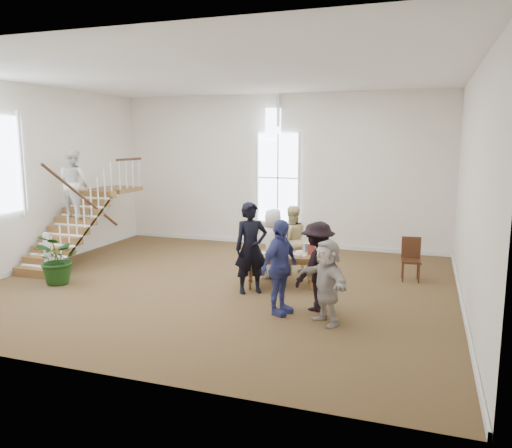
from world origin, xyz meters
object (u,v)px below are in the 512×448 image
at_px(woman_cluster_c, 327,282).
at_px(floor_plant, 59,259).
at_px(elderly_woman, 273,243).
at_px(person_yellow, 291,240).
at_px(police_officer, 251,248).
at_px(side_chair, 411,256).
at_px(woman_cluster_b, 317,266).
at_px(library_table, 281,258).
at_px(woman_cluster_a, 280,267).

relative_size(woman_cluster_c, floor_plant, 1.32).
bearing_deg(elderly_woman, person_yellow, -136.53).
distance_m(police_officer, side_chair, 3.78).
relative_size(woman_cluster_b, floor_plant, 1.49).
bearing_deg(library_table, side_chair, 12.05).
bearing_deg(woman_cluster_c, side_chair, 114.32).
height_order(person_yellow, woman_cluster_b, woman_cluster_b).
relative_size(person_yellow, woman_cluster_a, 0.93).
bearing_deg(side_chair, woman_cluster_c, -116.48).
height_order(library_table, woman_cluster_c, woman_cluster_c).
xyz_separation_m(woman_cluster_c, side_chair, (1.30, 3.34, -0.20)).
bearing_deg(person_yellow, elderly_woman, 28.27).
bearing_deg(side_chair, library_table, -156.78).
height_order(elderly_woman, woman_cluster_b, woman_cluster_b).
bearing_deg(woman_cluster_c, floor_plant, -139.01).
relative_size(police_officer, floor_plant, 1.69).
xyz_separation_m(police_officer, woman_cluster_c, (1.83, -1.26, -0.21)).
bearing_deg(floor_plant, side_chair, 21.28).
bearing_deg(library_table, woman_cluster_c, -70.73).
bearing_deg(person_yellow, floor_plant, -2.16).
xyz_separation_m(woman_cluster_a, side_chair, (2.20, 3.14, -0.33)).
height_order(person_yellow, side_chair, person_yellow).
bearing_deg(library_table, woman_cluster_a, -91.12).
distance_m(woman_cluster_a, side_chair, 3.85).
bearing_deg(police_officer, woman_cluster_a, -83.41).
xyz_separation_m(police_officer, woman_cluster_b, (1.53, -0.61, -0.11)).
bearing_deg(floor_plant, person_yellow, 28.61).
bearing_deg(person_yellow, police_officer, 46.36).
height_order(police_officer, floor_plant, police_officer).
xyz_separation_m(library_table, woman_cluster_b, (1.07, -1.25, 0.21)).
xyz_separation_m(library_table, police_officer, (-0.46, -0.64, 0.32)).
bearing_deg(police_officer, woman_cluster_c, -69.21).
bearing_deg(library_table, person_yellow, 76.71).
xyz_separation_m(woman_cluster_a, woman_cluster_c, (0.90, -0.20, -0.13)).
distance_m(library_table, floor_plant, 4.90).
height_order(woman_cluster_a, floor_plant, woman_cluster_a).
bearing_deg(police_officer, floor_plant, 155.69).
distance_m(person_yellow, woman_cluster_c, 3.33).
bearing_deg(woman_cluster_a, person_yellow, 29.15).
relative_size(elderly_woman, woman_cluster_c, 1.08).
height_order(library_table, woman_cluster_a, woman_cluster_a).
relative_size(person_yellow, woman_cluster_b, 0.97).
height_order(library_table, person_yellow, person_yellow).
relative_size(library_table, elderly_woman, 1.02).
relative_size(floor_plant, side_chair, 1.15).
bearing_deg(elderly_woman, library_table, 105.19).
xyz_separation_m(police_officer, side_chair, (3.12, 2.09, -0.41)).
relative_size(woman_cluster_b, side_chair, 1.71).
bearing_deg(woman_cluster_a, police_officer, 59.80).
bearing_deg(police_officer, person_yellow, 42.41).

